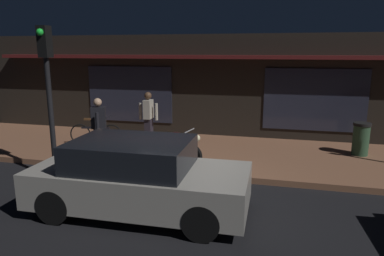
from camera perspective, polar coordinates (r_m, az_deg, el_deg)
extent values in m
plane|color=black|center=(7.82, -2.67, -10.63)|extent=(60.00, 60.00, 0.00)
cube|color=brown|center=(10.53, 1.97, -4.03)|extent=(18.00, 4.00, 0.15)
cube|color=black|center=(13.51, 5.03, 7.04)|extent=(18.00, 2.80, 3.60)
cube|color=#262838|center=(13.08, -10.04, 5.40)|extent=(3.20, 0.04, 2.00)
cube|color=#262838|center=(12.02, 19.20, 4.29)|extent=(3.20, 0.04, 2.00)
cube|color=#591919|center=(11.82, 3.86, 11.39)|extent=(16.20, 0.50, 0.12)
cylinder|color=black|center=(9.43, -6.36, -3.71)|extent=(0.61, 0.22, 0.60)
cylinder|color=black|center=(8.94, -0.25, -4.53)|extent=(0.61, 0.22, 0.60)
cube|color=black|center=(9.10, -3.41, -2.42)|extent=(1.13, 0.47, 0.36)
ellipsoid|color=black|center=(8.98, -2.57, -1.29)|extent=(0.48, 0.31, 0.20)
sphere|color=#F9EDB7|center=(8.75, 0.77, -1.65)|extent=(0.18, 0.18, 0.18)
cylinder|color=gray|center=(8.79, -0.43, -0.45)|extent=(0.13, 0.55, 0.03)
torus|color=black|center=(11.62, -17.59, -0.98)|extent=(0.66, 0.16, 0.66)
torus|color=black|center=(11.30, -12.84, -1.08)|extent=(0.66, 0.16, 0.66)
cube|color=black|center=(11.40, -15.31, 0.05)|extent=(0.89, 0.20, 0.06)
cube|color=brown|center=(11.43, -16.58, 1.38)|extent=(0.21, 0.12, 0.06)
cylinder|color=black|center=(11.21, -13.38, 1.77)|extent=(0.10, 0.42, 0.02)
cube|color=#28232D|center=(9.96, -14.67, -2.42)|extent=(0.33, 0.29, 0.85)
cube|color=black|center=(9.81, -14.89, 1.62)|extent=(0.43, 0.34, 0.58)
sphere|color=tan|center=(9.74, -15.03, 4.05)|extent=(0.22, 0.22, 0.22)
cylinder|color=black|center=(10.07, -14.69, 1.50)|extent=(0.12, 0.12, 0.52)
cylinder|color=black|center=(9.57, -15.06, 0.92)|extent=(0.12, 0.12, 0.52)
cube|color=#28232D|center=(11.08, -6.98, -0.62)|extent=(0.21, 0.28, 0.85)
cube|color=#B2AD9E|center=(10.94, -7.08, 3.03)|extent=(0.23, 0.38, 0.58)
sphere|color=brown|center=(10.88, -7.14, 5.22)|extent=(0.22, 0.22, 0.22)
cylinder|color=#B2AD9E|center=(11.04, -8.35, 2.71)|extent=(0.09, 0.09, 0.52)
cylinder|color=#B2AD9E|center=(10.87, -5.78, 2.63)|extent=(0.09, 0.09, 0.52)
cylinder|color=#2D4C33|center=(11.05, 25.63, -1.81)|extent=(0.44, 0.44, 0.85)
cylinder|color=black|center=(10.95, 25.86, 0.55)|extent=(0.48, 0.48, 0.08)
cylinder|color=black|center=(8.84, -21.95, 3.34)|extent=(0.12, 0.12, 3.60)
cube|color=black|center=(8.75, -22.74, 12.75)|extent=(0.24, 0.24, 0.70)
sphere|color=#1ED838|center=(8.65, -23.37, 14.04)|extent=(0.16, 0.16, 0.16)
cylinder|color=black|center=(7.34, 3.96, -9.51)|extent=(0.64, 0.23, 0.64)
cylinder|color=black|center=(5.94, 1.50, -15.02)|extent=(0.64, 0.23, 0.64)
cylinder|color=black|center=(8.17, -15.25, -7.61)|extent=(0.64, 0.23, 0.64)
cylinder|color=black|center=(6.94, -21.41, -11.71)|extent=(0.64, 0.23, 0.64)
cube|color=#9E998E|center=(6.88, -8.38, -9.08)|extent=(4.13, 1.82, 0.68)
cube|color=black|center=(6.76, -9.71, -4.60)|extent=(2.22, 1.63, 0.64)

